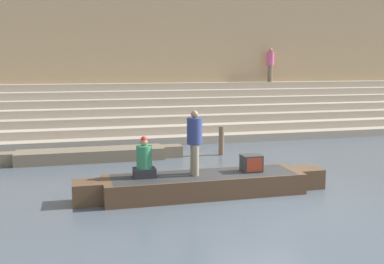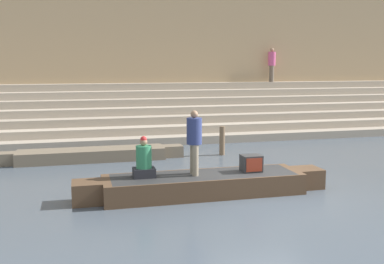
% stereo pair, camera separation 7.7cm
% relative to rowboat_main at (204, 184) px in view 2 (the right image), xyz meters
% --- Properties ---
extents(ground_plane, '(120.00, 120.00, 0.00)m').
position_rel_rowboat_main_xyz_m(ground_plane, '(1.53, -0.33, -0.27)').
color(ground_plane, '#4C5660').
extents(ghat_steps, '(36.00, 5.35, 2.31)m').
position_rel_rowboat_main_xyz_m(ghat_steps, '(1.53, 10.34, 0.55)').
color(ghat_steps, tan).
rests_on(ghat_steps, ground).
extents(back_wall, '(34.20, 1.28, 7.18)m').
position_rel_rowboat_main_xyz_m(back_wall, '(1.53, 12.85, 3.29)').
color(back_wall, tan).
rests_on(back_wall, ground).
extents(rowboat_main, '(6.41, 1.43, 0.52)m').
position_rel_rowboat_main_xyz_m(rowboat_main, '(0.00, 0.00, 0.00)').
color(rowboat_main, brown).
rests_on(rowboat_main, ground).
extents(person_standing, '(0.38, 0.38, 1.61)m').
position_rel_rowboat_main_xyz_m(person_standing, '(-0.23, 0.04, 1.16)').
color(person_standing, gray).
rests_on(person_standing, rowboat_main).
extents(person_rowing, '(0.53, 0.42, 1.01)m').
position_rel_rowboat_main_xyz_m(person_rowing, '(-1.48, 0.11, 0.63)').
color(person_rowing, '#28282D').
rests_on(person_rowing, rowboat_main).
extents(tv_set, '(0.50, 0.43, 0.43)m').
position_rel_rowboat_main_xyz_m(tv_set, '(1.27, 0.02, 0.46)').
color(tv_set, '#2D2D2D').
rests_on(tv_set, rowboat_main).
extents(moored_boat_shore, '(6.27, 1.02, 0.40)m').
position_rel_rowboat_main_xyz_m(moored_boat_shore, '(-2.60, 4.81, -0.06)').
color(moored_boat_shore, '#756651').
rests_on(moored_boat_shore, ground).
extents(mooring_post, '(0.19, 0.19, 1.04)m').
position_rel_rowboat_main_xyz_m(mooring_post, '(1.99, 4.65, 0.25)').
color(mooring_post, brown).
rests_on(mooring_post, ground).
extents(person_on_steps, '(0.39, 0.39, 1.79)m').
position_rel_rowboat_main_xyz_m(person_on_steps, '(7.09, 11.87, 3.07)').
color(person_on_steps, '#756656').
rests_on(person_on_steps, ghat_steps).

